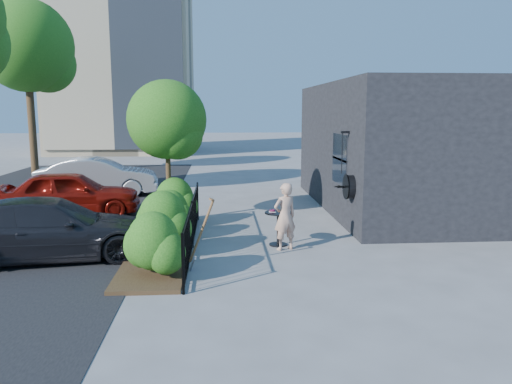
{
  "coord_description": "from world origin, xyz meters",
  "views": [
    {
      "loc": [
        -0.84,
        -11.31,
        3.16
      ],
      "look_at": [
        0.02,
        0.57,
        1.2
      ],
      "focal_mm": 35.0,
      "sensor_mm": 36.0,
      "label": 1
    }
  ],
  "objects": [
    {
      "name": "shrubs",
      "position": [
        -2.1,
        0.1,
        0.7
      ],
      "size": [
        1.1,
        5.6,
        1.24
      ],
      "color": "#1B5613",
      "rests_on": "ground"
    },
    {
      "name": "patio_tree",
      "position": [
        -2.24,
        2.76,
        2.76
      ],
      "size": [
        2.2,
        2.2,
        3.94
      ],
      "color": "#3F2B19",
      "rests_on": "ground"
    },
    {
      "name": "street",
      "position": [
        -7.0,
        3.0,
        0.0
      ],
      "size": [
        9.0,
        30.0,
        0.01
      ],
      "primitive_type": "cube",
      "color": "black",
      "rests_on": "ground"
    },
    {
      "name": "shop_building",
      "position": [
        5.5,
        4.5,
        2.0
      ],
      "size": [
        6.22,
        9.0,
        4.0
      ],
      "color": "black",
      "rests_on": "ground"
    },
    {
      "name": "car_silver",
      "position": [
        -5.36,
        7.43,
        0.71
      ],
      "size": [
        4.48,
        2.03,
        1.43
      ],
      "primitive_type": "imported",
      "rotation": [
        0.0,
        0.0,
        1.69
      ],
      "color": "#ADADB2",
      "rests_on": "ground"
    },
    {
      "name": "ground",
      "position": [
        0.0,
        0.0,
        0.0
      ],
      "size": [
        120.0,
        120.0,
        0.0
      ],
      "primitive_type": "plane",
      "color": "gray",
      "rests_on": "ground"
    },
    {
      "name": "planting_bed",
      "position": [
        -2.2,
        0.0,
        0.04
      ],
      "size": [
        1.3,
        6.0,
        0.08
      ],
      "primitive_type": "cube",
      "color": "#382616",
      "rests_on": "ground"
    },
    {
      "name": "car_darkgrey",
      "position": [
        -4.48,
        -0.64,
        0.65
      ],
      "size": [
        4.76,
        2.56,
        1.31
      ],
      "primitive_type": "imported",
      "rotation": [
        0.0,
        0.0,
        1.74
      ],
      "color": "black",
      "rests_on": "ground"
    },
    {
      "name": "street_tree_far",
      "position": [
        -9.94,
        13.96,
        5.92
      ],
      "size": [
        4.4,
        4.4,
        8.28
      ],
      "color": "#3F2B19",
      "rests_on": "ground"
    },
    {
      "name": "car_red",
      "position": [
        -5.33,
        3.82,
        0.69
      ],
      "size": [
        4.25,
        2.23,
        1.38
      ],
      "primitive_type": "imported",
      "rotation": [
        0.0,
        0.0,
        1.73
      ],
      "color": "maroon",
      "rests_on": "ground"
    },
    {
      "name": "woman",
      "position": [
        0.62,
        -0.32,
        0.77
      ],
      "size": [
        0.67,
        0.57,
        1.55
      ],
      "primitive_type": "imported",
      "rotation": [
        0.0,
        0.0,
        3.56
      ],
      "color": "tan",
      "rests_on": "ground"
    },
    {
      "name": "cafe_table",
      "position": [
        0.51,
        0.07,
        0.55
      ],
      "size": [
        0.64,
        0.64,
        0.85
      ],
      "rotation": [
        0.0,
        0.0,
        -0.1
      ],
      "color": "black",
      "rests_on": "ground"
    },
    {
      "name": "shovel",
      "position": [
        -1.26,
        -1.64,
        0.65
      ],
      "size": [
        0.53,
        0.19,
        1.49
      ],
      "color": "brown",
      "rests_on": "ground"
    },
    {
      "name": "fence",
      "position": [
        -1.5,
        0.0,
        0.56
      ],
      "size": [
        0.05,
        6.05,
        1.1
      ],
      "color": "black",
      "rests_on": "ground"
    }
  ]
}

